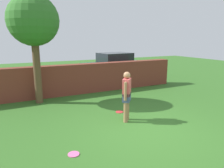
{
  "coord_description": "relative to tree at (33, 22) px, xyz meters",
  "views": [
    {
      "loc": [
        -3.42,
        -4.58,
        2.64
      ],
      "look_at": [
        -0.06,
        2.06,
        1.0
      ],
      "focal_mm": 33.46,
      "sensor_mm": 36.0,
      "label": 1
    }
  ],
  "objects": [
    {
      "name": "ground_plane",
      "position": [
        2.35,
        -4.27,
        -3.26
      ],
      "size": [
        40.0,
        40.0,
        0.0
      ],
      "primitive_type": "plane",
      "color": "#336623"
    },
    {
      "name": "brick_wall",
      "position": [
        0.85,
        0.71,
        -2.55
      ],
      "size": [
        12.84,
        0.5,
        1.43
      ],
      "primitive_type": "cube",
      "color": "brown",
      "rests_on": "ground"
    },
    {
      "name": "tree",
      "position": [
        0.0,
        0.0,
        0.0
      ],
      "size": [
        1.98,
        1.98,
        4.31
      ],
      "color": "brown",
      "rests_on": "ground"
    },
    {
      "name": "person",
      "position": [
        2.24,
        -3.35,
        -2.36
      ],
      "size": [
        0.4,
        0.43,
        1.62
      ],
      "rotation": [
        0.0,
        0.0,
        -2.3
      ],
      "color": "#9E704C",
      "rests_on": "ground"
    },
    {
      "name": "car",
      "position": [
        5.2,
        3.13,
        -2.4
      ],
      "size": [
        4.36,
        2.29,
        1.72
      ],
      "rotation": [
        0.0,
        0.0,
        0.11
      ],
      "color": "#0C4C2D",
      "rests_on": "ground"
    },
    {
      "name": "frisbee_pink",
      "position": [
        0.11,
        -4.55,
        -3.25
      ],
      "size": [
        0.27,
        0.27,
        0.02
      ],
      "primitive_type": "cylinder",
      "color": "pink",
      "rests_on": "ground"
    },
    {
      "name": "frisbee_red",
      "position": [
        2.43,
        -2.54,
        -3.25
      ],
      "size": [
        0.27,
        0.27,
        0.02
      ],
      "primitive_type": "cylinder",
      "color": "red",
      "rests_on": "ground"
    }
  ]
}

